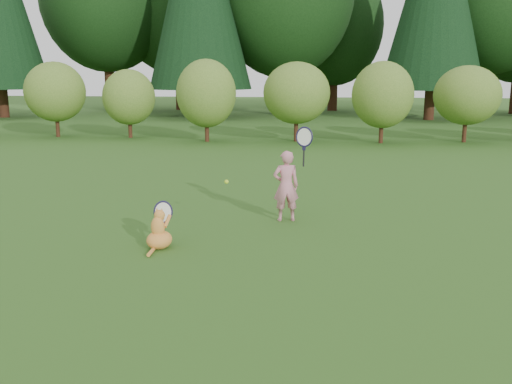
# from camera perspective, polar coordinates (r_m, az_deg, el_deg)

# --- Properties ---
(ground) EXTENTS (100.00, 100.00, 0.00)m
(ground) POSITION_cam_1_polar(r_m,az_deg,el_deg) (7.24, -2.35, -6.69)
(ground) COLOR #274D15
(ground) RESTS_ON ground
(shrub_row) EXTENTS (28.00, 3.00, 2.80)m
(shrub_row) POSITION_cam_1_polar(r_m,az_deg,el_deg) (19.82, 3.72, 9.18)
(shrub_row) COLOR #436B21
(shrub_row) RESTS_ON ground
(child) EXTENTS (0.64, 0.38, 1.68)m
(child) POSITION_cam_1_polar(r_m,az_deg,el_deg) (8.94, 3.08, 0.77)
(child) COLOR #D37E8F
(child) RESTS_ON ground
(cat) EXTENTS (0.52, 0.75, 0.74)m
(cat) POSITION_cam_1_polar(r_m,az_deg,el_deg) (7.71, -9.66, -3.52)
(cat) COLOR orange
(cat) RESTS_ON ground
(tennis_ball) EXTENTS (0.07, 0.07, 0.07)m
(tennis_ball) POSITION_cam_1_polar(r_m,az_deg,el_deg) (8.74, -2.97, 1.03)
(tennis_ball) COLOR #C6EA1B
(tennis_ball) RESTS_ON ground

